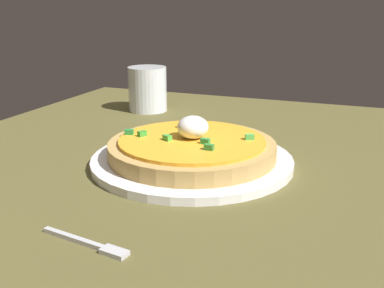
% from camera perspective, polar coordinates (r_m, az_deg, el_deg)
% --- Properties ---
extents(dining_table, '(1.16, 0.74, 0.02)m').
position_cam_1_polar(dining_table, '(0.67, -9.57, -4.64)').
color(dining_table, brown).
rests_on(dining_table, ground).
extents(plate, '(0.30, 0.30, 0.01)m').
position_cam_1_polar(plate, '(0.69, 0.00, -2.04)').
color(plate, white).
rests_on(plate, dining_table).
extents(pizza, '(0.25, 0.25, 0.06)m').
position_cam_1_polar(pizza, '(0.69, 0.00, -0.40)').
color(pizza, tan).
rests_on(pizza, plate).
extents(cup_near, '(0.08, 0.08, 0.10)m').
position_cam_1_polar(cup_near, '(1.03, -5.49, 6.62)').
color(cup_near, silver).
rests_on(cup_near, dining_table).
extents(fork, '(0.03, 0.11, 0.00)m').
position_cam_1_polar(fork, '(0.48, -12.28, -11.98)').
color(fork, '#B7B7BC').
rests_on(fork, dining_table).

